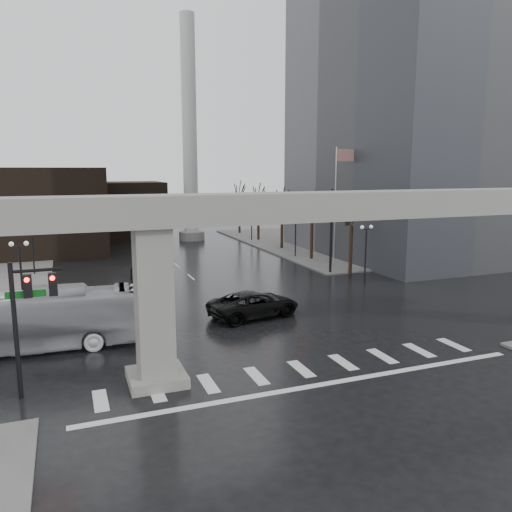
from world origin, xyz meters
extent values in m
plane|color=black|center=(0.00, 0.00, 0.00)|extent=(160.00, 160.00, 0.00)
cube|color=slate|center=(26.00, 36.00, 0.07)|extent=(28.00, 36.00, 0.15)
cube|color=gray|center=(0.00, 0.00, 8.00)|extent=(48.00, 2.20, 1.40)
cube|color=gray|center=(-7.00, 0.00, 3.65)|extent=(1.60, 1.60, 7.30)
cube|color=gray|center=(-7.00, 0.00, 0.25)|extent=(2.60, 2.60, 0.50)
cube|color=slate|center=(28.00, 26.00, 21.00)|extent=(22.00, 26.00, 42.00)
cube|color=black|center=(-14.00, 42.00, 5.00)|extent=(16.00, 14.00, 10.00)
cube|color=black|center=(-2.00, 52.00, 4.00)|extent=(10.00, 10.00, 8.00)
cylinder|color=beige|center=(6.00, 46.00, 15.00)|extent=(2.00, 2.00, 30.00)
cylinder|color=gray|center=(6.00, 46.00, 0.60)|extent=(3.60, 3.60, 1.20)
cylinder|color=black|center=(12.80, 18.80, 4.00)|extent=(0.24, 0.24, 8.00)
cylinder|color=black|center=(6.80, 18.80, 7.20)|extent=(12.00, 0.18, 0.18)
cube|color=black|center=(9.80, 18.80, 6.55)|extent=(0.35, 0.30, 1.00)
cube|color=black|center=(6.30, 18.80, 6.55)|extent=(0.35, 0.30, 1.00)
cube|color=black|center=(2.80, 18.80, 6.55)|extent=(0.35, 0.30, 1.00)
sphere|color=#FF0C05|center=(9.80, 18.62, 6.85)|extent=(0.20, 0.20, 0.20)
cube|color=#0B5113|center=(11.30, 18.80, 7.00)|extent=(1.80, 0.05, 0.35)
cube|color=#0B5113|center=(4.80, 18.80, 7.00)|extent=(1.80, 0.05, 0.35)
cylinder|color=black|center=(-12.80, 0.50, 3.00)|extent=(0.20, 0.20, 6.00)
cylinder|color=black|center=(-11.80, 0.50, 5.60)|extent=(2.00, 0.14, 0.14)
cube|color=black|center=(-12.20, 0.50, 4.95)|extent=(0.35, 0.30, 1.00)
cube|color=black|center=(-11.20, 0.50, 4.95)|extent=(0.35, 0.30, 1.00)
cube|color=#0B5113|center=(-12.30, 0.50, 4.60)|extent=(1.60, 0.05, 0.30)
cylinder|color=silver|center=(15.00, 22.00, 6.00)|extent=(0.12, 0.12, 12.00)
cube|color=#AF2412|center=(16.00, 22.00, 11.20)|extent=(2.00, 0.03, 1.20)
cylinder|color=black|center=(13.50, 14.00, 2.40)|extent=(0.14, 0.14, 4.80)
cube|color=black|center=(13.50, 14.00, 4.75)|extent=(0.90, 0.06, 0.06)
sphere|color=silver|center=(13.05, 14.00, 4.95)|extent=(0.32, 0.32, 0.32)
sphere|color=silver|center=(13.95, 14.00, 4.95)|extent=(0.32, 0.32, 0.32)
cylinder|color=black|center=(13.50, 28.00, 2.40)|extent=(0.14, 0.14, 4.80)
cube|color=black|center=(13.50, 28.00, 4.75)|extent=(0.90, 0.06, 0.06)
sphere|color=silver|center=(13.05, 28.00, 4.95)|extent=(0.32, 0.32, 0.32)
sphere|color=silver|center=(13.95, 28.00, 4.95)|extent=(0.32, 0.32, 0.32)
cylinder|color=black|center=(13.50, 42.00, 2.40)|extent=(0.14, 0.14, 4.80)
cube|color=black|center=(13.50, 42.00, 4.75)|extent=(0.90, 0.06, 0.06)
sphere|color=silver|center=(13.05, 42.00, 4.95)|extent=(0.32, 0.32, 0.32)
sphere|color=silver|center=(13.95, 42.00, 4.95)|extent=(0.32, 0.32, 0.32)
cylinder|color=black|center=(-13.50, 14.00, 2.40)|extent=(0.14, 0.14, 4.80)
cube|color=black|center=(-13.50, 14.00, 4.75)|extent=(0.90, 0.06, 0.06)
sphere|color=silver|center=(-13.95, 14.00, 4.95)|extent=(0.32, 0.32, 0.32)
sphere|color=silver|center=(-13.05, 14.00, 4.95)|extent=(0.32, 0.32, 0.32)
cylinder|color=black|center=(-13.50, 28.00, 2.40)|extent=(0.14, 0.14, 4.80)
cube|color=black|center=(-13.50, 28.00, 4.75)|extent=(0.90, 0.06, 0.06)
sphere|color=silver|center=(-13.95, 28.00, 4.95)|extent=(0.32, 0.32, 0.32)
sphere|color=silver|center=(-13.05, 28.00, 4.95)|extent=(0.32, 0.32, 0.32)
cylinder|color=black|center=(-13.50, 42.00, 2.40)|extent=(0.14, 0.14, 4.80)
cube|color=black|center=(-13.50, 42.00, 4.75)|extent=(0.90, 0.06, 0.06)
sphere|color=silver|center=(-13.95, 42.00, 4.95)|extent=(0.32, 0.32, 0.32)
sphere|color=silver|center=(-13.05, 42.00, 4.95)|extent=(0.32, 0.32, 0.32)
cylinder|color=black|center=(14.50, 18.00, 2.27)|extent=(0.34, 0.34, 4.55)
cylinder|color=black|center=(14.50, 18.00, 6.01)|extent=(0.12, 1.52, 2.98)
cylinder|color=black|center=(15.00, 18.25, 5.78)|extent=(0.83, 1.14, 2.51)
cylinder|color=black|center=(14.50, 26.00, 2.33)|extent=(0.34, 0.34, 4.66)
cylinder|color=black|center=(14.50, 26.00, 6.15)|extent=(0.12, 1.55, 3.05)
cylinder|color=black|center=(15.00, 26.25, 5.91)|extent=(0.85, 1.16, 2.57)
cylinder|color=black|center=(14.50, 34.00, 2.38)|extent=(0.34, 0.34, 4.76)
cylinder|color=black|center=(14.50, 34.00, 6.29)|extent=(0.12, 1.59, 3.11)
cylinder|color=black|center=(15.00, 34.25, 6.05)|extent=(0.86, 1.18, 2.62)
cylinder|color=black|center=(14.50, 42.00, 2.43)|extent=(0.34, 0.34, 4.87)
cylinder|color=black|center=(14.50, 42.00, 6.43)|extent=(0.12, 1.62, 3.18)
cylinder|color=black|center=(15.00, 42.25, 6.18)|extent=(0.88, 1.20, 2.68)
cylinder|color=black|center=(14.50, 50.00, 2.48)|extent=(0.34, 0.34, 4.97)
cylinder|color=black|center=(14.50, 50.00, 6.57)|extent=(0.12, 1.65, 3.25)
cylinder|color=black|center=(15.00, 50.25, 6.31)|extent=(0.89, 1.23, 2.74)
imported|color=black|center=(1.00, 8.21, 0.87)|extent=(6.74, 4.10, 1.75)
imported|color=silver|center=(-12.54, 6.77, 1.68)|extent=(12.25, 3.91, 3.35)
imported|color=black|center=(-4.52, 22.17, 0.74)|extent=(2.09, 4.48, 1.48)
camera|label=1|loc=(-10.56, -22.13, 9.82)|focal=35.00mm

